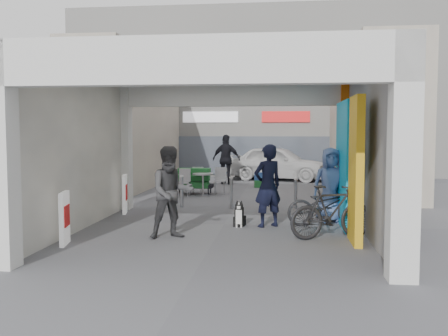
# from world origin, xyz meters

# --- Properties ---
(ground) EXTENTS (90.00, 90.00, 0.00)m
(ground) POSITION_xyz_m (0.00, 0.00, 0.00)
(ground) COLOR #58595D
(ground) RESTS_ON ground
(arcade_canopy) EXTENTS (6.40, 6.45, 6.40)m
(arcade_canopy) POSITION_xyz_m (0.54, -0.82, 2.30)
(arcade_canopy) COLOR silver
(arcade_canopy) RESTS_ON ground
(far_building) EXTENTS (18.00, 4.08, 8.00)m
(far_building) POSITION_xyz_m (-0.00, 13.99, 3.99)
(far_building) COLOR silver
(far_building) RESTS_ON ground
(plaza_bldg_left) EXTENTS (2.00, 9.00, 5.00)m
(plaza_bldg_left) POSITION_xyz_m (-4.50, 7.50, 2.50)
(plaza_bldg_left) COLOR #BEB69E
(plaza_bldg_left) RESTS_ON ground
(plaza_bldg_right) EXTENTS (2.00, 9.00, 5.00)m
(plaza_bldg_right) POSITION_xyz_m (4.50, 7.50, 2.50)
(plaza_bldg_right) COLOR #BEB69E
(plaza_bldg_right) RESTS_ON ground
(bollard_left) EXTENTS (0.09, 0.09, 0.87)m
(bollard_left) POSITION_xyz_m (-1.48, 2.51, 0.43)
(bollard_left) COLOR #94969C
(bollard_left) RESTS_ON ground
(bollard_center) EXTENTS (0.09, 0.09, 0.85)m
(bollard_center) POSITION_xyz_m (-0.07, 2.43, 0.43)
(bollard_center) COLOR #94969C
(bollard_center) RESTS_ON ground
(bollard_right) EXTENTS (0.09, 0.09, 0.82)m
(bollard_right) POSITION_xyz_m (1.70, 2.58, 0.41)
(bollard_right) COLOR #94969C
(bollard_right) RESTS_ON ground
(advert_board_near) EXTENTS (0.19, 0.56, 1.00)m
(advert_board_near) POSITION_xyz_m (-2.75, -2.37, 0.51)
(advert_board_near) COLOR silver
(advert_board_near) RESTS_ON ground
(advert_board_far) EXTENTS (0.20, 0.55, 1.00)m
(advert_board_far) POSITION_xyz_m (-2.75, 1.28, 0.51)
(advert_board_far) COLOR silver
(advert_board_far) RESTS_ON ground
(cafe_set) EXTENTS (1.48, 1.20, 0.90)m
(cafe_set) POSITION_xyz_m (-1.39, 5.31, 0.32)
(cafe_set) COLOR #A4A3A8
(cafe_set) RESTS_ON ground
(produce_stand) EXTENTS (1.31, 0.71, 0.86)m
(produce_stand) POSITION_xyz_m (-1.66, 5.45, 0.34)
(produce_stand) COLOR black
(produce_stand) RESTS_ON ground
(crate_stack) EXTENTS (0.53, 0.47, 0.56)m
(crate_stack) POSITION_xyz_m (0.56, 7.69, 0.28)
(crate_stack) COLOR #175322
(crate_stack) RESTS_ON ground
(border_collie) EXTENTS (0.22, 0.43, 0.60)m
(border_collie) POSITION_xyz_m (0.37, -0.23, 0.24)
(border_collie) COLOR black
(border_collie) RESTS_ON ground
(man_with_dog) EXTENTS (0.81, 0.73, 1.85)m
(man_with_dog) POSITION_xyz_m (1.00, -0.16, 0.92)
(man_with_dog) COLOR black
(man_with_dog) RESTS_ON ground
(man_back_turned) EXTENTS (1.11, 1.01, 1.84)m
(man_back_turned) POSITION_xyz_m (-0.88, -1.56, 0.92)
(man_back_turned) COLOR #373739
(man_back_turned) RESTS_ON ground
(man_elderly) EXTENTS (0.94, 0.69, 1.76)m
(man_elderly) POSITION_xyz_m (2.45, 0.59, 0.88)
(man_elderly) COLOR #5770AA
(man_elderly) RESTS_ON ground
(man_crates) EXTENTS (1.26, 0.76, 2.00)m
(man_crates) POSITION_xyz_m (-0.90, 8.73, 1.00)
(man_crates) COLOR black
(man_crates) RESTS_ON ground
(bicycle_front) EXTENTS (1.86, 1.00, 0.93)m
(bicycle_front) POSITION_xyz_m (2.30, 0.16, 0.46)
(bicycle_front) COLOR black
(bicycle_front) RESTS_ON ground
(bicycle_rear) EXTENTS (1.85, 1.16, 1.08)m
(bicycle_rear) POSITION_xyz_m (2.30, -1.25, 0.54)
(bicycle_rear) COLOR black
(bicycle_rear) RESTS_ON ground
(white_van) EXTENTS (4.73, 2.89, 1.51)m
(white_van) POSITION_xyz_m (1.16, 10.60, 0.75)
(white_van) COLOR silver
(white_van) RESTS_ON ground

